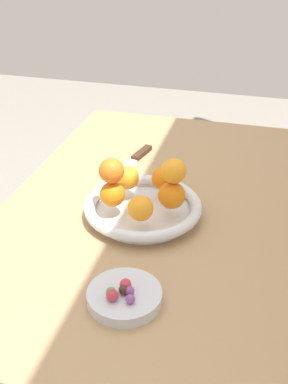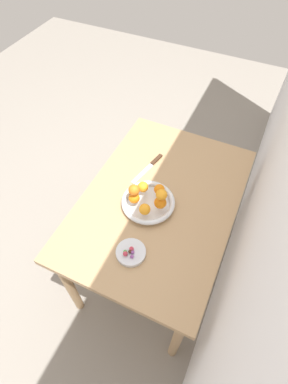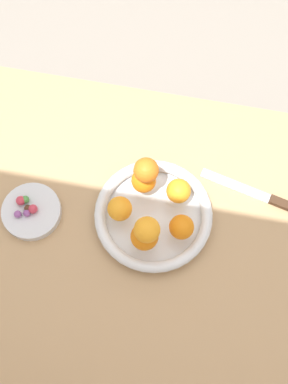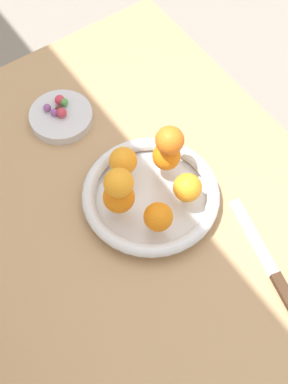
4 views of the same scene
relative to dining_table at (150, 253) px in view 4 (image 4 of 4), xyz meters
name	(u,v)px [view 4 (image 4 of 4)]	position (x,y,z in m)	size (l,w,h in m)	color
ground_plane	(148,348)	(0.00, 0.00, -0.65)	(6.00, 6.00, 0.00)	gray
dining_table	(150,253)	(0.00, 0.00, 0.00)	(1.10, 0.76, 0.74)	tan
fruit_bowl	(151,196)	(0.06, -0.04, 0.11)	(0.27, 0.27, 0.04)	silver
candy_dish	(60,117)	(0.34, 0.00, 0.10)	(0.14, 0.14, 0.02)	silver
orange_0	(187,188)	(0.01, -0.09, 0.16)	(0.06, 0.06, 0.06)	orange
orange_1	(166,156)	(0.09, -0.10, 0.16)	(0.06, 0.06, 0.06)	orange
orange_2	(123,161)	(0.13, -0.03, 0.16)	(0.06, 0.06, 0.06)	orange
orange_3	(119,197)	(0.07, 0.03, 0.16)	(0.06, 0.06, 0.06)	orange
orange_4	(158,217)	(-0.01, -0.01, 0.16)	(0.05, 0.05, 0.05)	orange
orange_5	(170,140)	(0.09, -0.10, 0.21)	(0.06, 0.06, 0.06)	orange
orange_6	(119,183)	(0.06, 0.03, 0.22)	(0.05, 0.05, 0.05)	orange
candy_ball_0	(64,102)	(0.35, -0.02, 0.12)	(0.02, 0.02, 0.02)	#4C9947
candy_ball_1	(60,100)	(0.36, -0.01, 0.12)	(0.02, 0.02, 0.02)	#C6384C
candy_ball_2	(62,113)	(0.33, 0.00, 0.12)	(0.02, 0.02, 0.02)	#C6384C
candy_ball_3	(60,113)	(0.33, 0.00, 0.12)	(0.02, 0.02, 0.02)	#472819
candy_ball_4	(54,112)	(0.34, 0.01, 0.12)	(0.02, 0.02, 0.02)	#8C4C99
candy_ball_5	(47,108)	(0.36, 0.02, 0.12)	(0.02, 0.02, 0.02)	#8C4C99
candy_ball_6	(57,111)	(0.34, 0.00, 0.12)	(0.02, 0.02, 0.02)	#472819
knife	(270,267)	(-0.19, -0.14, 0.09)	(0.26, 0.08, 0.01)	#3F2819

